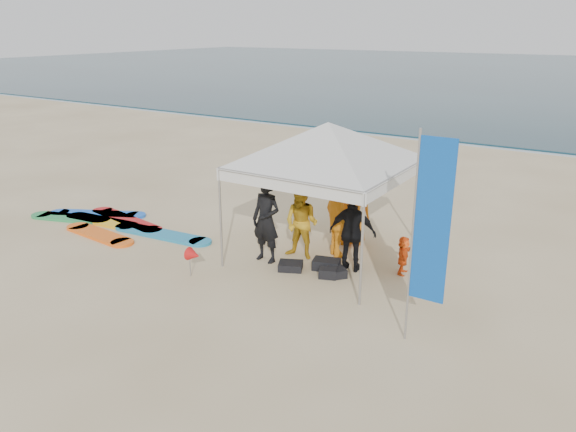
% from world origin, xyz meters
% --- Properties ---
extents(ground, '(120.00, 120.00, 0.00)m').
position_xyz_m(ground, '(0.00, 0.00, 0.00)').
color(ground, beige).
rests_on(ground, ground).
extents(shoreline_foam, '(160.00, 1.20, 0.01)m').
position_xyz_m(shoreline_foam, '(0.00, 18.20, 0.00)').
color(shoreline_foam, silver).
rests_on(shoreline_foam, ground).
extents(person_black_a, '(0.71, 0.49, 1.88)m').
position_xyz_m(person_black_a, '(-0.65, 2.76, 0.94)').
color(person_black_a, black).
rests_on(person_black_a, ground).
extents(person_yellow, '(0.83, 0.67, 1.62)m').
position_xyz_m(person_yellow, '(-0.09, 3.31, 0.81)').
color(person_yellow, gold).
rests_on(person_yellow, ground).
extents(person_orange_a, '(1.39, 1.35, 1.91)m').
position_xyz_m(person_orange_a, '(0.56, 3.85, 0.95)').
color(person_orange_a, orange).
rests_on(person_orange_a, ground).
extents(person_black_b, '(1.06, 0.60, 1.69)m').
position_xyz_m(person_black_b, '(1.16, 3.29, 0.85)').
color(person_black_b, black).
rests_on(person_black_b, ground).
extents(person_orange_b, '(1.03, 0.92, 1.77)m').
position_xyz_m(person_orange_b, '(0.46, 4.66, 0.88)').
color(person_orange_b, orange).
rests_on(person_orange_b, ground).
extents(person_seated, '(0.34, 0.79, 0.82)m').
position_xyz_m(person_seated, '(2.13, 3.71, 0.41)').
color(person_seated, '#FE5916').
rests_on(person_seated, ground).
extents(canopy_tent, '(4.59, 4.59, 3.46)m').
position_xyz_m(canopy_tent, '(0.36, 3.60, 3.02)').
color(canopy_tent, '#A5A5A8').
rests_on(canopy_tent, ground).
extents(feather_flag, '(0.59, 0.04, 3.50)m').
position_xyz_m(feather_flag, '(3.39, 1.29, 2.06)').
color(feather_flag, '#A5A5A8').
rests_on(feather_flag, ground).
extents(marker_pennant, '(0.28, 0.28, 0.64)m').
position_xyz_m(marker_pennant, '(-1.40, 1.24, 0.49)').
color(marker_pennant, '#A5A5A8').
rests_on(marker_pennant, ground).
extents(gear_pile, '(1.55, 0.96, 0.22)m').
position_xyz_m(gear_pile, '(0.62, 2.85, 0.10)').
color(gear_pile, black).
rests_on(gear_pile, ground).
extents(surfboard_spread, '(5.05, 2.10, 0.07)m').
position_xyz_m(surfboard_spread, '(-5.39, 2.51, 0.04)').
color(surfboard_spread, teal).
rests_on(surfboard_spread, ground).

